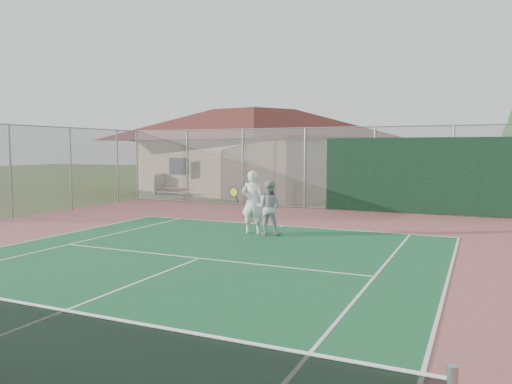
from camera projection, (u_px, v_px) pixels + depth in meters
back_fence at (377, 172)px, 20.40m from camera, size 20.08×0.11×3.53m
side_fence_left at (71, 169)px, 21.31m from camera, size 0.08×9.00×3.50m
clubhouse at (254, 142)px, 29.68m from camera, size 15.90×13.23×5.87m
bleachers at (186, 183)px, 28.46m from camera, size 3.24×2.06×1.18m
player_white_front at (253, 203)px, 15.15m from camera, size 1.04×0.62×1.94m
player_grey_back at (269, 208)px, 14.97m from camera, size 0.88×0.73×1.64m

